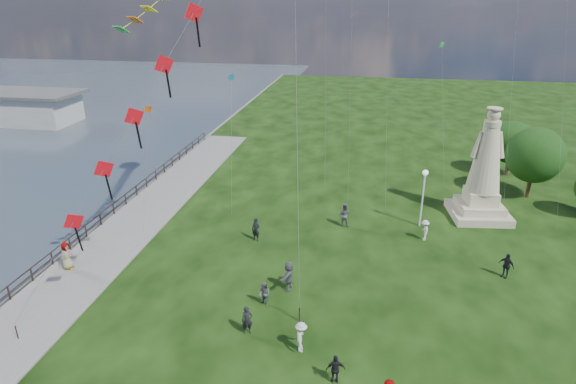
% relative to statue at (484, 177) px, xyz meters
% --- Properties ---
extents(waterfront, '(200.00, 200.00, 1.51)m').
position_rel_statue_xyz_m(waterfront, '(-27.83, -9.84, -3.39)').
color(waterfront, '#33424D').
rests_on(waterfront, ground).
extents(statue, '(4.80, 4.80, 8.81)m').
position_rel_statue_xyz_m(statue, '(0.00, 0.00, 0.00)').
color(statue, '#BFB591').
rests_on(statue, ground).
extents(lamppost, '(0.42, 0.42, 4.57)m').
position_rel_statue_xyz_m(lamppost, '(-4.74, -2.59, -0.03)').
color(lamppost, silver).
rests_on(lamppost, ground).
extents(tree_row, '(7.69, 12.80, 6.24)m').
position_rel_statue_xyz_m(tree_row, '(5.38, 6.40, 0.16)').
color(tree_row, '#382314').
rests_on(tree_row, ground).
extents(person_0, '(0.69, 0.59, 1.61)m').
position_rel_statue_xyz_m(person_0, '(-14.63, -17.24, -2.52)').
color(person_0, black).
rests_on(person_0, ground).
extents(person_1, '(0.86, 0.78, 1.50)m').
position_rel_statue_xyz_m(person_1, '(-14.28, -14.71, -2.58)').
color(person_1, '#595960').
rests_on(person_1, ground).
extents(person_2, '(0.65, 1.11, 1.64)m').
position_rel_statue_xyz_m(person_2, '(-11.66, -18.08, -2.51)').
color(person_2, silver).
rests_on(person_2, ground).
extents(person_3, '(0.95, 0.62, 1.49)m').
position_rel_statue_xyz_m(person_3, '(-9.82, -19.92, -2.58)').
color(person_3, black).
rests_on(person_3, ground).
extents(person_6, '(0.75, 0.62, 1.75)m').
position_rel_statue_xyz_m(person_6, '(-16.59, -7.09, -2.45)').
color(person_6, black).
rests_on(person_6, ground).
extents(person_7, '(0.98, 0.68, 1.87)m').
position_rel_statue_xyz_m(person_7, '(-10.49, -3.55, -2.39)').
color(person_7, '#595960').
rests_on(person_7, ground).
extents(person_8, '(0.61, 1.05, 1.55)m').
position_rel_statue_xyz_m(person_8, '(-4.61, -4.91, -2.55)').
color(person_8, silver).
rests_on(person_8, ground).
extents(person_9, '(1.07, 0.99, 1.65)m').
position_rel_statue_xyz_m(person_9, '(-0.04, -9.16, -2.50)').
color(person_9, black).
rests_on(person_9, ground).
extents(person_10, '(0.71, 0.98, 1.83)m').
position_rel_statue_xyz_m(person_10, '(-27.59, -13.05, -2.41)').
color(person_10, '#595960').
rests_on(person_10, ground).
extents(person_11, '(1.08, 1.83, 1.85)m').
position_rel_statue_xyz_m(person_11, '(-13.20, -12.84, -2.40)').
color(person_11, '#595960').
rests_on(person_11, ground).
extents(red_kite_train, '(9.62, 9.35, 18.59)m').
position_rel_statue_xyz_m(red_kite_train, '(-20.35, -14.22, 8.20)').
color(red_kite_train, black).
rests_on(red_kite_train, ground).
extents(small_kites, '(31.69, 19.83, 27.73)m').
position_rel_statue_xyz_m(small_kites, '(-8.87, 4.18, 10.66)').
color(small_kites, '#17708C').
rests_on(small_kites, ground).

